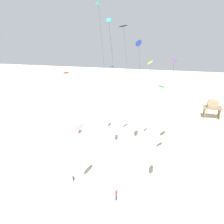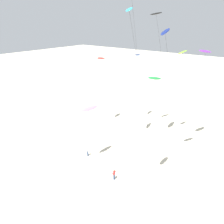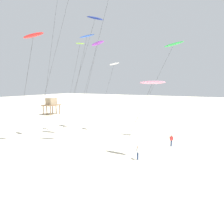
# 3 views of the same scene
# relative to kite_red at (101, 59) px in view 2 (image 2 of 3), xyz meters

# --- Properties ---
(ground_plane) EXTENTS (260.00, 260.00, 0.00)m
(ground_plane) POSITION_rel_kite_red_xyz_m (9.19, -14.16, -14.17)
(ground_plane) COLOR beige
(kite_red) EXTENTS (1.35, 5.96, 14.63)m
(kite_red) POSITION_rel_kite_red_xyz_m (0.00, 0.00, 0.00)
(kite_red) COLOR red
(kite_red) RESTS_ON ground
(kite_white) EXTENTS (1.46, 5.47, 12.83)m
(kite_white) POSITION_rel_kite_red_xyz_m (17.68, -0.54, -1.71)
(kite_white) COLOR white
(kite_white) RESTS_ON ground
(kite_blue) EXTENTS (1.13, 6.01, 16.04)m
(kite_blue) POSITION_rel_kite_red_xyz_m (8.75, -0.92, 1.36)
(kite_blue) COLOR blue
(kite_blue) RESTS_ON ground
(kite_navy) EXTENTS (1.31, 9.37, 20.08)m
(kite_navy) POSITION_rel_kite_red_xyz_m (12.75, 0.27, 5.12)
(kite_navy) COLOR navy
(kite_navy) RESTS_ON ground
(kite_cyan) EXTENTS (1.32, 8.93, 22.90)m
(kite_cyan) POSITION_rel_kite_red_xyz_m (9.51, -4.72, 7.97)
(kite_cyan) COLOR #33BFE0
(kite_cyan) RESTS_ON ground
(kite_lime) EXTENTS (1.03, 5.89, 16.40)m
(kite_lime) POSITION_rel_kite_red_xyz_m (14.11, 4.49, 1.60)
(kite_lime) COLOR #8CD833
(kite_lime) RESTS_ON ground
(kite_black) EXTENTS (1.42, 10.47, 22.37)m
(kite_black) POSITION_rel_kite_red_xyz_m (9.59, 2.99, 7.51)
(kite_black) COLOR black
(kite_black) RESTS_ON ground
(kite_purple) EXTENTS (1.65, 6.90, 17.14)m
(kite_purple) POSITION_rel_kite_red_xyz_m (18.15, 3.30, 2.37)
(kite_purple) COLOR purple
(kite_purple) RESTS_ON ground
(kite_green) EXTENTS (0.90, 8.88, 15.62)m
(kite_green) POSITION_rel_kite_red_xyz_m (17.62, -11.21, 0.81)
(kite_green) COLOR green
(kite_green) RESTS_ON ground
(kite_pink) EXTENTS (0.97, 5.57, 9.42)m
(kite_pink) POSITION_rel_kite_red_xyz_m (7.41, -11.30, -5.09)
(kite_pink) COLOR pink
(kite_pink) RESTS_ON ground
(kite_flyer_nearest) EXTENTS (0.71, 0.72, 1.67)m
(kite_flyer_nearest) POSITION_rel_kite_red_xyz_m (5.67, -10.31, -13.28)
(kite_flyer_nearest) COLOR navy
(kite_flyer_nearest) RESTS_ON ground
(kite_flyer_middle) EXTENTS (0.63, 0.65, 1.67)m
(kite_flyer_middle) POSITION_rel_kite_red_xyz_m (12.94, -12.54, -13.28)
(kite_flyer_middle) COLOR navy
(kite_flyer_middle) RESTS_ON ground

